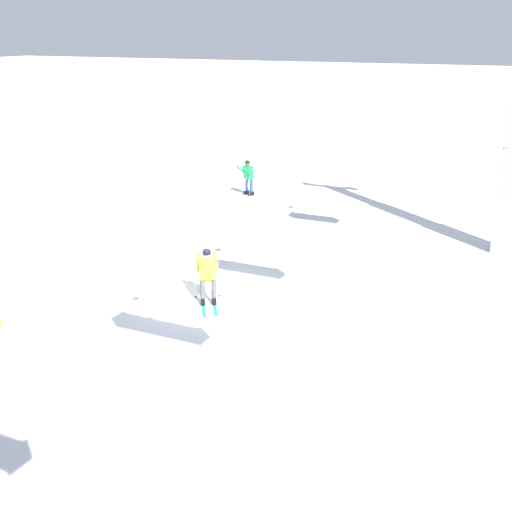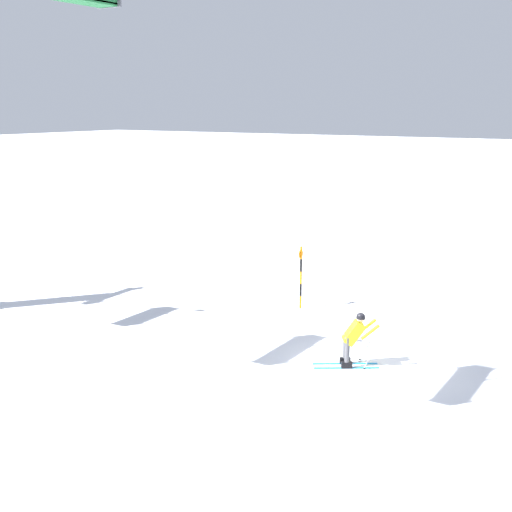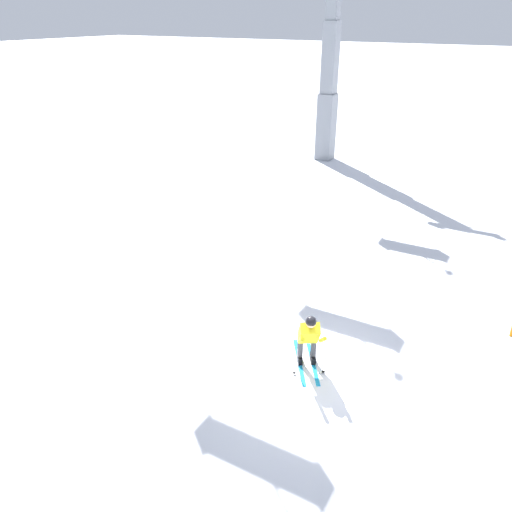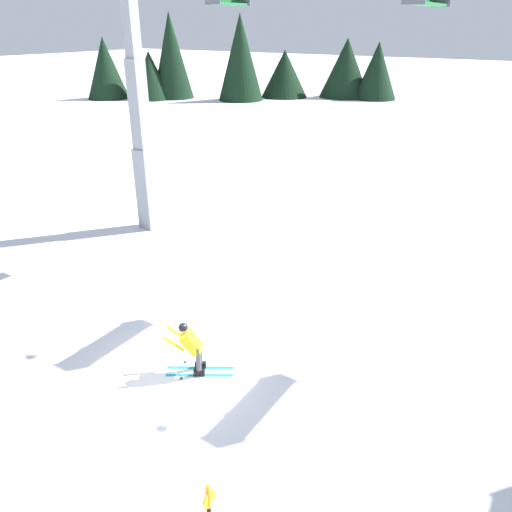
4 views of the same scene
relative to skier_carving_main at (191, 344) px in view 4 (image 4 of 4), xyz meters
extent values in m
plane|color=white|center=(-0.14, -0.22, -0.83)|extent=(260.00, 260.00, 0.00)
cube|color=#198CCC|center=(0.24, -0.03, -0.82)|extent=(1.47, 0.99, 0.01)
cube|color=black|center=(0.24, -0.03, -0.73)|extent=(0.30, 0.24, 0.16)
cylinder|color=#4C4C51|center=(0.24, -0.03, -0.33)|extent=(0.13, 0.13, 0.66)
cube|color=#198CCC|center=(0.07, 0.23, -0.82)|extent=(1.47, 0.99, 0.01)
cube|color=black|center=(0.07, 0.23, -0.73)|extent=(0.30, 0.24, 0.16)
cylinder|color=#4C4C51|center=(0.07, 0.23, -0.33)|extent=(0.13, 0.13, 0.66)
cube|color=gold|center=(0.01, 0.01, 0.08)|extent=(0.70, 0.66, 0.65)
sphere|color=beige|center=(-0.14, -0.09, 0.46)|extent=(0.22, 0.22, 0.22)
sphere|color=black|center=(-0.14, -0.09, 0.49)|extent=(0.24, 0.24, 0.24)
cylinder|color=gold|center=(-0.19, -0.40, 0.17)|extent=(0.46, 0.34, 0.43)
cylinder|color=gray|center=(-0.20, -0.46, -0.41)|extent=(0.35, 0.38, 1.12)
cylinder|color=black|center=(-0.03, -0.40, -0.78)|extent=(0.07, 0.07, 0.01)
cylinder|color=gold|center=(-0.44, -0.01, 0.17)|extent=(0.46, 0.34, 0.43)
cylinder|color=gray|center=(-0.50, 0.01, -0.41)|extent=(0.48, 0.18, 1.12)
cylinder|color=black|center=(-0.38, 0.14, -0.78)|extent=(0.07, 0.07, 0.01)
cube|color=gray|center=(-7.85, 6.63, 0.87)|extent=(0.68, 0.68, 3.40)
cube|color=gray|center=(-7.85, 6.63, 4.27)|extent=(0.57, 0.57, 3.40)
cube|color=gray|center=(-7.85, 6.63, 7.67)|extent=(0.46, 0.46, 3.40)
cube|color=#1E6633|center=(-3.44, 6.63, 7.70)|extent=(0.45, 1.62, 0.06)
cube|color=#1E6633|center=(2.79, 6.63, 7.59)|extent=(0.45, 2.32, 0.06)
cylinder|color=orange|center=(3.59, -3.84, 1.06)|extent=(0.07, 0.07, 0.42)
cylinder|color=orange|center=(3.61, -3.84, 1.02)|extent=(0.01, 0.28, 0.28)
cone|color=black|center=(-14.32, 50.24, 2.28)|extent=(4.88, 4.88, 6.21)
cone|color=black|center=(-17.99, 49.92, 2.45)|extent=(5.98, 5.98, 6.55)
cone|color=black|center=(-24.04, 46.07, 1.81)|extent=(5.48, 5.48, 5.28)
cone|color=black|center=(-26.87, 41.05, 3.73)|extent=(5.06, 5.06, 9.11)
cone|color=black|center=(-34.64, 38.33, 3.82)|extent=(4.76, 4.76, 9.30)
cone|color=black|center=(-36.09, 36.14, 1.80)|extent=(4.69, 4.69, 5.24)
cone|color=black|center=(-40.67, 33.77, 2.53)|extent=(4.74, 4.74, 6.70)
camera|label=1|loc=(14.34, 8.28, 6.10)|focal=46.72mm
camera|label=2|loc=(-6.61, 15.43, 5.75)|focal=47.82mm
camera|label=3|loc=(-8.42, -3.52, 6.36)|focal=35.31mm
camera|label=4|loc=(6.83, -7.56, 7.13)|focal=34.73mm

